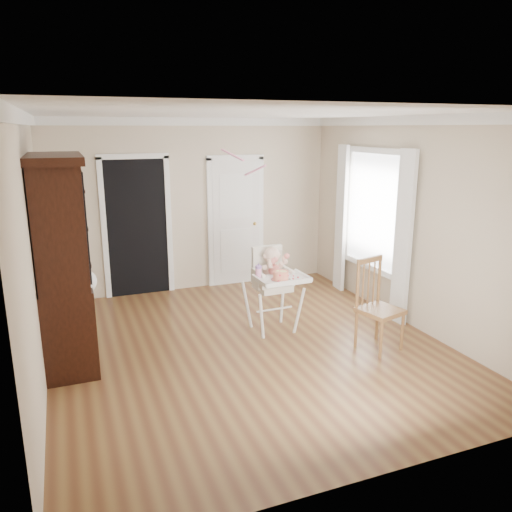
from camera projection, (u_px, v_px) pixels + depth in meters
name	position (u px, v px, depth m)	size (l,w,h in m)	color
floor	(249.00, 347.00, 5.99)	(5.00, 5.00, 0.00)	brown
ceiling	(248.00, 113.00, 5.31)	(5.00, 5.00, 0.00)	white
wall_back	(194.00, 206.00, 7.90)	(4.50, 4.50, 0.00)	beige
wall_left	(33.00, 255.00, 4.86)	(5.00, 5.00, 0.00)	beige
wall_right	(412.00, 223.00, 6.44)	(5.00, 5.00, 0.00)	beige
crown_molding	(248.00, 119.00, 5.33)	(4.50, 5.00, 0.12)	white
doorway	(137.00, 225.00, 7.63)	(1.06, 0.05, 2.22)	black
closet_door	(236.00, 223.00, 8.21)	(0.96, 0.09, 2.13)	white
window_right	(371.00, 218.00, 7.15)	(0.13, 1.84, 2.30)	white
high_chair	(273.00, 279.00, 6.31)	(0.66, 0.80, 1.11)	white
baby	(272.00, 267.00, 6.30)	(0.33, 0.25, 0.49)	beige
cake	(281.00, 276.00, 5.99)	(0.24, 0.24, 0.11)	silver
sippy_cup	(258.00, 271.00, 6.08)	(0.08, 0.08, 0.19)	#FD9AC9
china_cabinet	(63.00, 262.00, 5.39)	(0.60, 1.35, 2.29)	black
dining_chair	(378.00, 307.00, 5.85)	(0.54, 0.54, 1.08)	brown
streamer	(232.00, 155.00, 6.73)	(0.03, 0.50, 0.02)	pink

